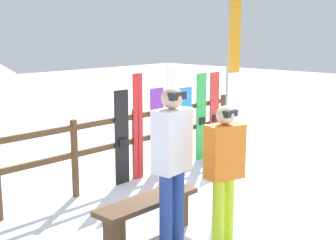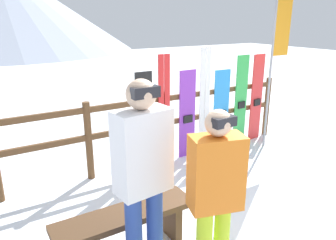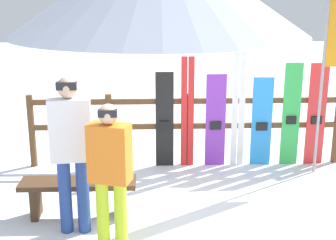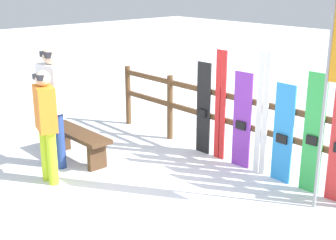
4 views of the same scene
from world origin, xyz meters
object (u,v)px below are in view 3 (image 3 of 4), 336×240
at_px(ski_pair_white, 238,110).
at_px(snowboard_blue, 262,122).
at_px(rental_flag, 334,39).
at_px(person_white, 71,144).
at_px(ski_pair_red, 187,112).
at_px(snowboard_purple, 216,121).
at_px(snowboard_green, 291,115).
at_px(bench, 78,190).
at_px(snowboard_red, 316,115).
at_px(snowboard_black_stripe, 165,120).
at_px(person_orange, 110,167).

bearing_deg(ski_pair_white, snowboard_blue, -0.56).
relative_size(ski_pair_white, rental_flag, 0.58).
xyz_separation_m(person_white, ski_pair_red, (1.40, 2.01, -0.19)).
relative_size(snowboard_purple, snowboard_green, 0.90).
bearing_deg(ski_pair_red, snowboard_blue, -0.18).
bearing_deg(snowboard_purple, bench, -138.29).
relative_size(snowboard_blue, snowboard_green, 0.86).
xyz_separation_m(bench, ski_pair_red, (1.42, 1.65, 0.51)).
xyz_separation_m(person_white, rental_flag, (3.40, 1.66, 0.94)).
xyz_separation_m(snowboard_red, rental_flag, (0.02, -0.34, 1.18)).
distance_m(ski_pair_white, snowboard_green, 0.81).
bearing_deg(snowboard_black_stripe, person_orange, -104.63).
xyz_separation_m(ski_pair_red, rental_flag, (1.99, -0.35, 1.13)).
xyz_separation_m(snowboard_blue, rental_flag, (0.86, -0.34, 1.29)).
height_order(person_white, ski_pair_red, person_white).
bearing_deg(person_orange, snowboard_green, 43.02).
relative_size(person_white, snowboard_red, 1.12).
height_order(bench, rental_flag, rental_flag).
bearing_deg(ski_pair_red, bench, -130.67).
relative_size(snowboard_black_stripe, snowboard_red, 0.92).
bearing_deg(person_orange, bench, 121.69).
xyz_separation_m(person_orange, snowboard_green, (2.55, 2.38, -0.11)).
bearing_deg(bench, person_orange, -58.31).
distance_m(snowboard_purple, snowboard_red, 1.54).
bearing_deg(bench, rental_flag, 20.89).
distance_m(snowboard_black_stripe, rental_flag, 2.67).
bearing_deg(snowboard_blue, snowboard_green, 0.03).
distance_m(ski_pair_red, snowboard_purple, 0.45).
distance_m(snowboard_black_stripe, snowboard_purple, 0.77).
bearing_deg(bench, person_white, -88.21).
xyz_separation_m(bench, snowboard_blue, (2.55, 1.64, 0.34)).
relative_size(person_white, snowboard_purple, 1.24).
relative_size(snowboard_green, snowboard_red, 1.00).
distance_m(person_orange, snowboard_purple, 2.76).
bearing_deg(snowboard_green, bench, -151.25).
xyz_separation_m(snowboard_purple, snowboard_green, (1.15, 0.00, 0.08)).
relative_size(person_white, ski_pair_red, 1.05).
height_order(person_white, ski_pair_white, person_white).
bearing_deg(ski_pair_red, snowboard_purple, -0.46).
height_order(bench, ski_pair_white, ski_pair_white).
bearing_deg(snowboard_black_stripe, snowboard_red, 0.00).
relative_size(person_white, ski_pair_white, 1.01).
bearing_deg(person_white, ski_pair_white, 42.75).
xyz_separation_m(bench, snowboard_red, (3.39, 1.65, 0.45)).
xyz_separation_m(ski_pair_red, snowboard_red, (1.97, -0.00, -0.06)).
bearing_deg(snowboard_purple, snowboard_red, 0.01).
xyz_separation_m(ski_pair_red, ski_pair_white, (0.77, 0.00, 0.03)).
bearing_deg(bench, snowboard_purple, 41.71).
bearing_deg(snowboard_red, bench, -154.10).
bearing_deg(snowboard_blue, person_orange, -131.48).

